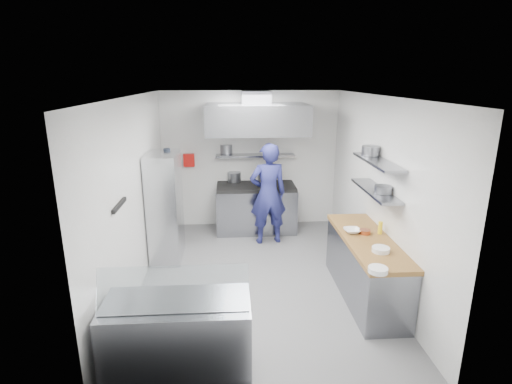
{
  "coord_description": "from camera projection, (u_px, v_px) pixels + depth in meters",
  "views": [
    {
      "loc": [
        -0.42,
        -5.63,
        3.05
      ],
      "look_at": [
        0.0,
        0.6,
        1.25
      ],
      "focal_mm": 28.0,
      "sensor_mm": 36.0,
      "label": 1
    }
  ],
  "objects": [
    {
      "name": "stock_pot_mid",
      "position": [
        265.0,
        176.0,
        8.28
      ],
      "size": [
        0.3,
        0.3,
        0.24
      ],
      "primitive_type": "cylinder",
      "color": "slate",
      "rests_on": "cooktop"
    },
    {
      "name": "display_case",
      "position": [
        179.0,
        338.0,
        4.18
      ],
      "size": [
        1.5,
        0.7,
        0.85
      ],
      "primitive_type": "cube",
      "color": "gray",
      "rests_on": "floor"
    },
    {
      "name": "knife_strip",
      "position": [
        119.0,
        205.0,
        4.87
      ],
      "size": [
        0.04,
        0.55,
        0.05
      ],
      "primitive_type": "cube",
      "color": "black",
      "rests_on": "wall_left"
    },
    {
      "name": "shelf_pot_c",
      "position": [
        383.0,
        189.0,
        5.47
      ],
      "size": [
        0.24,
        0.24,
        0.1
      ],
      "primitive_type": "cylinder",
      "color": "slate",
      "rests_on": "wall_shelf_lower"
    },
    {
      "name": "plate_stack_b",
      "position": [
        381.0,
        250.0,
        5.1
      ],
      "size": [
        0.22,
        0.22,
        0.06
      ],
      "primitive_type": "cylinder",
      "color": "white",
      "rests_on": "prep_counter_top"
    },
    {
      "name": "wire_rack",
      "position": [
        165.0,
        207.0,
        6.8
      ],
      "size": [
        0.5,
        0.9,
        1.85
      ],
      "primitive_type": "cube",
      "color": "silver",
      "rests_on": "floor"
    },
    {
      "name": "shelf_pot_d",
      "position": [
        370.0,
        151.0,
        5.88
      ],
      "size": [
        0.26,
        0.26,
        0.14
      ],
      "primitive_type": "cylinder",
      "color": "slate",
      "rests_on": "wall_shelf_upper"
    },
    {
      "name": "over_range_shelf",
      "position": [
        255.0,
        155.0,
        8.1
      ],
      "size": [
        1.6,
        0.3,
        0.04
      ],
      "primitive_type": "cube",
      "color": "gray",
      "rests_on": "wall_back"
    },
    {
      "name": "floor",
      "position": [
        259.0,
        279.0,
        6.27
      ],
      "size": [
        5.0,
        5.0,
        0.0
      ],
      "primitive_type": "plane",
      "color": "#5B5B5E",
      "rests_on": "ground"
    },
    {
      "name": "extractor_hood",
      "position": [
        257.0,
        119.0,
        7.49
      ],
      "size": [
        1.9,
        1.15,
        0.55
      ],
      "primitive_type": "cube",
      "color": "gray",
      "rests_on": "wall_back"
    },
    {
      "name": "wall_right",
      "position": [
        378.0,
        191.0,
        6.0
      ],
      "size": [
        2.8,
        5.0,
        0.02
      ],
      "primitive_type": "cube",
      "rotation": [
        1.57,
        0.0,
        -1.57
      ],
      "color": "white",
      "rests_on": "floor"
    },
    {
      "name": "copper_pan",
      "position": [
        365.0,
        232.0,
        5.69
      ],
      "size": [
        0.16,
        0.16,
        0.06
      ],
      "primitive_type": "cylinder",
      "color": "#BB5C34",
      "rests_on": "prep_counter_top"
    },
    {
      "name": "red_firebox",
      "position": [
        189.0,
        160.0,
        8.14
      ],
      "size": [
        0.22,
        0.1,
        0.26
      ],
      "primitive_type": "cube",
      "color": "red",
      "rests_on": "wall_back"
    },
    {
      "name": "cooktop",
      "position": [
        256.0,
        187.0,
        8.04
      ],
      "size": [
        1.57,
        0.78,
        0.06
      ],
      "primitive_type": "cube",
      "color": "black",
      "rests_on": "gas_range"
    },
    {
      "name": "ceiling",
      "position": [
        259.0,
        96.0,
        5.5
      ],
      "size": [
        5.0,
        5.0,
        0.0
      ],
      "primitive_type": "plane",
      "rotation": [
        3.14,
        0.0,
        0.0
      ],
      "color": "silver",
      "rests_on": "wall_back"
    },
    {
      "name": "prep_counter_top",
      "position": [
        368.0,
        240.0,
        5.55
      ],
      "size": [
        0.65,
        2.04,
        0.06
      ],
      "primitive_type": "cube",
      "color": "olive",
      "rests_on": "prep_counter_base"
    },
    {
      "name": "hood_duct",
      "position": [
        256.0,
        97.0,
        7.6
      ],
      "size": [
        0.55,
        0.55,
        0.24
      ],
      "primitive_type": "cube",
      "color": "slate",
      "rests_on": "extractor_hood"
    },
    {
      "name": "wall_back",
      "position": [
        250.0,
        160.0,
        8.28
      ],
      "size": [
        3.6,
        2.8,
        0.02
      ],
      "primitive_type": "cube",
      "rotation": [
        1.57,
        0.0,
        0.0
      ],
      "color": "white",
      "rests_on": "floor"
    },
    {
      "name": "rack_bin_b",
      "position": [
        167.0,
        180.0,
        7.05
      ],
      "size": [
        0.12,
        0.16,
        0.14
      ],
      "primitive_type": "cube",
      "color": "yellow",
      "rests_on": "wire_rack"
    },
    {
      "name": "rack_bin_a",
      "position": [
        166.0,
        212.0,
        6.9
      ],
      "size": [
        0.16,
        0.21,
        0.18
      ],
      "primitive_type": "cube",
      "color": "white",
      "rests_on": "wire_rack"
    },
    {
      "name": "wall_shelf_upper",
      "position": [
        378.0,
        162.0,
        5.56
      ],
      "size": [
        0.3,
        1.3,
        0.04
      ],
      "primitive_type": "cube",
      "color": "gray",
      "rests_on": "wall_right"
    },
    {
      "name": "mixing_bowl",
      "position": [
        352.0,
        231.0,
        5.73
      ],
      "size": [
        0.25,
        0.25,
        0.06
      ],
      "primitive_type": "imported",
      "rotation": [
        0.0,
        0.0,
        0.03
      ],
      "color": "white",
      "rests_on": "prep_counter_top"
    },
    {
      "name": "plate_stack_a",
      "position": [
        378.0,
        270.0,
        4.56
      ],
      "size": [
        0.22,
        0.22,
        0.06
      ],
      "primitive_type": "cylinder",
      "color": "white",
      "rests_on": "prep_counter_top"
    },
    {
      "name": "chef",
      "position": [
        268.0,
        194.0,
        7.43
      ],
      "size": [
        0.76,
        0.56,
        1.92
      ],
      "primitive_type": "imported",
      "rotation": [
        0.0,
        0.0,
        3.3
      ],
      "color": "navy",
      "rests_on": "floor"
    },
    {
      "name": "squeeze_bottle",
      "position": [
        380.0,
        228.0,
        5.67
      ],
      "size": [
        0.06,
        0.06,
        0.18
      ],
      "primitive_type": "cylinder",
      "color": "yellow",
      "rests_on": "prep_counter_top"
    },
    {
      "name": "prep_counter_base",
      "position": [
        365.0,
        269.0,
        5.68
      ],
      "size": [
        0.62,
        2.0,
        0.84
      ],
      "primitive_type": "cube",
      "color": "gray",
      "rests_on": "floor"
    },
    {
      "name": "shelf_pot_a",
      "position": [
        226.0,
        148.0,
        8.26
      ],
      "size": [
        0.29,
        0.29,
        0.18
      ],
      "primitive_type": "cylinder",
      "color": "slate",
      "rests_on": "over_range_shelf"
    },
    {
      "name": "display_glass",
      "position": [
        174.0,
        289.0,
        3.88
      ],
      "size": [
        1.47,
        0.19,
        0.42
      ],
      "primitive_type": "cube",
      "rotation": [
        -0.38,
        0.0,
        0.0
      ],
      "color": "silver",
      "rests_on": "display_case"
    },
    {
      "name": "wall_shelf_lower",
      "position": [
        375.0,
        191.0,
        5.67
      ],
      "size": [
        0.3,
        1.3,
        0.04
      ],
      "primitive_type": "cube",
      "color": "gray",
      "rests_on": "wall_right"
    },
    {
      "name": "rack_jar",
      "position": [
        167.0,
        154.0,
        6.78
      ],
      "size": [
        0.12,
        0.12,
        0.18
      ],
      "primitive_type": "cylinder",
      "color": "black",
      "rests_on": "wire_rack"
    },
    {
      "name": "gas_range",
      "position": [
        256.0,
        209.0,
        8.17
      ],
      "size": [
        1.6,
        0.8,
        0.9
      ],
      "primitive_type": "cube",
      "color": "gray",
      "rests_on": "floor"
    },
    {
      "name": "wall_left",
      "position": [
        135.0,
        196.0,
        5.77
      ],
      "size": [
        2.8,
        5.0,
        0.02
      ],
      "primitive_type": "cube",
      "rotation": [
        1.57,
        0.0,
        1.57
      ],
      "color": "white",
      "rests_on": "floor"
    },
    {
      "name": "stock_pot_left",
      "position": [
        234.0,
        177.0,
        8.27
      ],
      "size": [
        0.27,
        0.27,
        0.2
      ],
      "primitive_type": "cylinder",
      "color": "slate",
      "rests_on": "cooktop"
    },
    {
      "name": "wall_front",
      "position": [
        280.0,
        273.0,
        3.49
      ],
      "size": [
        3.6,
        2.8,
        0.02
      ],
      "primitive_type": "cube",
      "rotation": [
        -1.57,
        0.0,
        0.0
      ],
      "color": "white",
      "rests_on": "floor"
    }
  ]
}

